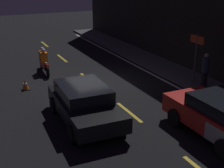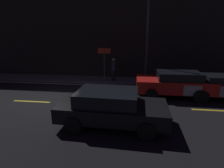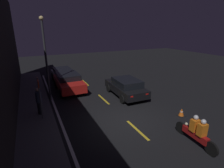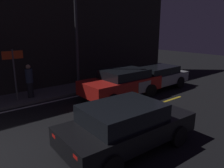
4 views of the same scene
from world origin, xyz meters
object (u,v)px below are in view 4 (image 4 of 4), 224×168
Objects in this scene: van_black at (126,124)px; street_lamp at (76,32)px; taxi_red at (122,83)px; pedestrian at (29,81)px; shop_sign at (14,65)px; hatchback_silver at (155,77)px.

street_lamp is (1.59, 5.39, 2.50)m from van_black.
street_lamp reaches higher than taxi_red.
shop_sign is at bearing -174.57° from pedestrian.
pedestrian reaches higher than van_black.
hatchback_silver is 5.06m from street_lamp.
street_lamp is at bearing -15.02° from shop_sign.
pedestrian is 0.28× the size of street_lamp.
hatchback_silver is at bearing 178.74° from taxi_red.
shop_sign is at bearing 164.98° from street_lamp.
van_black is 2.53× the size of pedestrian.
street_lamp reaches higher than shop_sign.
street_lamp is (2.23, -0.84, 2.28)m from pedestrian.
hatchback_silver is at bearing -22.43° from pedestrian.
taxi_red is 5.15m from shop_sign.
van_black is 1.00× the size of taxi_red.
hatchback_silver is 6.77m from pedestrian.
taxi_red is at bearing 52.04° from van_black.
taxi_red is 3.35m from street_lamp.
street_lamp is at bearing -20.56° from pedestrian.
taxi_red is at bearing -29.26° from shop_sign.
taxi_red reaches higher than hatchback_silver.
shop_sign is (-4.40, 2.47, 1.04)m from taxi_red.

